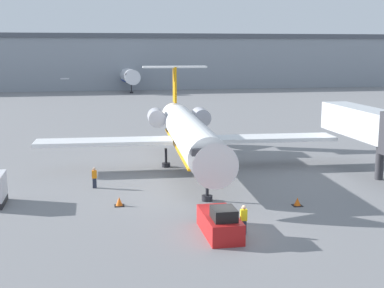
% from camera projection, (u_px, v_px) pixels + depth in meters
% --- Properties ---
extents(ground_plane, '(600.00, 600.00, 0.00)m').
position_uv_depth(ground_plane, '(230.00, 236.00, 32.16)').
color(ground_plane, slate).
extents(terminal_building, '(180.00, 16.80, 14.81)m').
position_uv_depth(terminal_building, '(120.00, 61.00, 146.90)').
color(terminal_building, '#8C939E').
rests_on(terminal_building, ground).
extents(airplane_main, '(28.12, 28.15, 9.07)m').
position_uv_depth(airplane_main, '(188.00, 133.00, 49.55)').
color(airplane_main, white).
rests_on(airplane_main, ground).
extents(pushback_tug, '(1.93, 4.68, 1.96)m').
position_uv_depth(pushback_tug, '(220.00, 223.00, 32.23)').
color(pushback_tug, '#B21919').
rests_on(pushback_tug, ground).
extents(worker_near_tug, '(0.40, 0.26, 1.83)m').
position_uv_depth(worker_near_tug, '(244.00, 219.00, 32.21)').
color(worker_near_tug, '#232838').
rests_on(worker_near_tug, ground).
extents(worker_by_wing, '(0.40, 0.24, 1.68)m').
position_uv_depth(worker_by_wing, '(94.00, 177.00, 42.91)').
color(worker_by_wing, '#232838').
rests_on(worker_by_wing, ground).
extents(traffic_cone_left, '(0.70, 0.70, 0.64)m').
position_uv_depth(traffic_cone_left, '(119.00, 202.00, 38.14)').
color(traffic_cone_left, black).
rests_on(traffic_cone_left, ground).
extents(traffic_cone_right, '(0.68, 0.68, 0.60)m').
position_uv_depth(traffic_cone_right, '(297.00, 202.00, 38.17)').
color(traffic_cone_right, black).
rests_on(traffic_cone_right, ground).
extents(airplane_parked_far_left, '(34.19, 29.79, 10.97)m').
position_uv_depth(airplane_parked_far_left, '(126.00, 75.00, 141.96)').
color(airplane_parked_far_left, silver).
rests_on(airplane_parked_far_left, ground).
extents(jet_bridge, '(3.20, 12.77, 6.19)m').
position_uv_depth(jet_bridge, '(367.00, 124.00, 47.51)').
color(jet_bridge, '#2D2D33').
rests_on(jet_bridge, ground).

